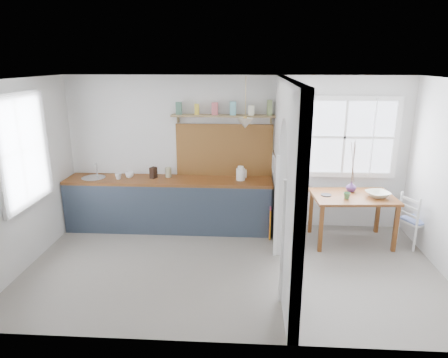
# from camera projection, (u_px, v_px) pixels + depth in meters

# --- Properties ---
(floor) EXTENTS (5.80, 3.20, 0.01)m
(floor) POSITION_uv_depth(u_px,v_px,m) (232.00, 267.00, 5.69)
(floor) COLOR gray
(floor) RESTS_ON ground
(ceiling) EXTENTS (5.80, 3.20, 0.01)m
(ceiling) POSITION_uv_depth(u_px,v_px,m) (233.00, 79.00, 4.95)
(ceiling) COLOR silver
(ceiling) RESTS_ON walls
(walls) EXTENTS (5.81, 3.21, 2.60)m
(walls) POSITION_uv_depth(u_px,v_px,m) (232.00, 180.00, 5.32)
(walls) COLOR silver
(walls) RESTS_ON floor
(partition) EXTENTS (0.12, 3.20, 2.60)m
(partition) POSITION_uv_depth(u_px,v_px,m) (285.00, 168.00, 5.29)
(partition) COLOR silver
(partition) RESTS_ON floor
(kitchen_window) EXTENTS (0.10, 1.16, 1.50)m
(kitchen_window) POSITION_uv_depth(u_px,v_px,m) (20.00, 151.00, 5.39)
(kitchen_window) COLOR white
(kitchen_window) RESTS_ON walls
(nook_window) EXTENTS (1.76, 0.10, 1.30)m
(nook_window) POSITION_uv_depth(u_px,v_px,m) (345.00, 137.00, 6.62)
(nook_window) COLOR white
(nook_window) RESTS_ON walls
(counter) EXTENTS (3.50, 0.60, 0.90)m
(counter) POSITION_uv_depth(u_px,v_px,m) (170.00, 203.00, 6.89)
(counter) COLOR brown
(counter) RESTS_ON floor
(sink) EXTENTS (0.40, 0.40, 0.02)m
(sink) POSITION_uv_depth(u_px,v_px,m) (94.00, 178.00, 6.82)
(sink) COLOR silver
(sink) RESTS_ON counter
(backsplash) EXTENTS (1.65, 0.03, 0.90)m
(backsplash) POSITION_uv_depth(u_px,v_px,m) (224.00, 150.00, 6.82)
(backsplash) COLOR brown
(backsplash) RESTS_ON walls
(shelf) EXTENTS (1.75, 0.20, 0.21)m
(shelf) POSITION_uv_depth(u_px,v_px,m) (224.00, 113.00, 6.56)
(shelf) COLOR #A0814C
(shelf) RESTS_ON walls
(pendant_lamp) EXTENTS (0.26, 0.26, 0.16)m
(pendant_lamp) POSITION_uv_depth(u_px,v_px,m) (245.00, 123.00, 6.24)
(pendant_lamp) COLOR white
(pendant_lamp) RESTS_ON ceiling
(utensil_rail) EXTENTS (0.02, 0.50, 0.02)m
(utensil_rail) POSITION_uv_depth(u_px,v_px,m) (275.00, 154.00, 6.10)
(utensil_rail) COLOR silver
(utensil_rail) RESTS_ON partition
(dining_table) EXTENTS (1.31, 0.92, 0.79)m
(dining_table) POSITION_uv_depth(u_px,v_px,m) (351.00, 219.00, 6.39)
(dining_table) COLOR brown
(dining_table) RESTS_ON floor
(chair_left) EXTENTS (0.56, 0.56, 0.92)m
(chair_left) POSITION_uv_depth(u_px,v_px,m) (291.00, 213.00, 6.44)
(chair_left) COLOR white
(chair_left) RESTS_ON floor
(chair_right) EXTENTS (0.52, 0.52, 0.86)m
(chair_right) POSITION_uv_depth(u_px,v_px,m) (416.00, 220.00, 6.25)
(chair_right) COLOR white
(chair_right) RESTS_ON floor
(kettle) EXTENTS (0.23, 0.19, 0.24)m
(kettle) POSITION_uv_depth(u_px,v_px,m) (241.00, 173.00, 6.65)
(kettle) COLOR white
(kettle) RESTS_ON counter
(mug_a) EXTENTS (0.13, 0.13, 0.10)m
(mug_a) POSITION_uv_depth(u_px,v_px,m) (118.00, 176.00, 6.72)
(mug_a) COLOR silver
(mug_a) RESTS_ON counter
(mug_b) EXTENTS (0.16, 0.16, 0.11)m
(mug_b) POSITION_uv_depth(u_px,v_px,m) (130.00, 175.00, 6.80)
(mug_b) COLOR white
(mug_b) RESTS_ON counter
(knife_block) EXTENTS (0.12, 0.14, 0.19)m
(knife_block) POSITION_uv_depth(u_px,v_px,m) (153.00, 173.00, 6.78)
(knife_block) COLOR black
(knife_block) RESTS_ON counter
(jar) EXTENTS (0.12, 0.12, 0.17)m
(jar) POSITION_uv_depth(u_px,v_px,m) (168.00, 172.00, 6.83)
(jar) COLOR tan
(jar) RESTS_ON counter
(towel_magenta) EXTENTS (0.02, 0.03, 0.58)m
(towel_magenta) POSITION_uv_depth(u_px,v_px,m) (270.00, 223.00, 6.50)
(towel_magenta) COLOR #B8345D
(towel_magenta) RESTS_ON counter
(towel_orange) EXTENTS (0.02, 0.03, 0.51)m
(towel_orange) POSITION_uv_depth(u_px,v_px,m) (270.00, 226.00, 6.47)
(towel_orange) COLOR orange
(towel_orange) RESTS_ON counter
(bowl) EXTENTS (0.43, 0.43, 0.08)m
(bowl) POSITION_uv_depth(u_px,v_px,m) (378.00, 194.00, 6.20)
(bowl) COLOR silver
(bowl) RESTS_ON dining_table
(table_cup) EXTENTS (0.13, 0.13, 0.10)m
(table_cup) POSITION_uv_depth(u_px,v_px,m) (347.00, 196.00, 6.12)
(table_cup) COLOR #49814B
(table_cup) RESTS_ON dining_table
(plate) EXTENTS (0.20, 0.20, 0.01)m
(plate) POSITION_uv_depth(u_px,v_px,m) (326.00, 195.00, 6.28)
(plate) COLOR black
(plate) RESTS_ON dining_table
(vase) EXTENTS (0.17, 0.17, 0.17)m
(vase) POSITION_uv_depth(u_px,v_px,m) (351.00, 187.00, 6.44)
(vase) COLOR #4F2C66
(vase) RESTS_ON dining_table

